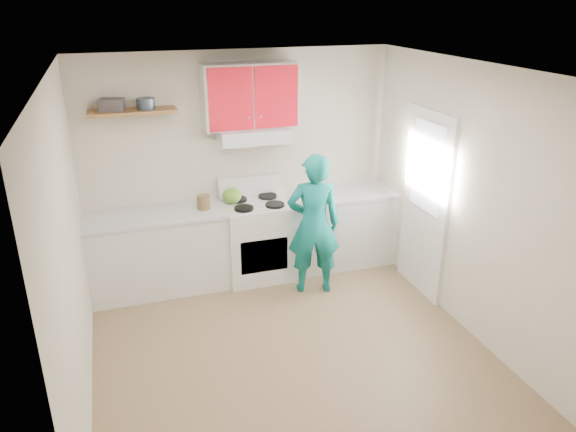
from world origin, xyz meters
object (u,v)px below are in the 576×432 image
object	(u,v)px
kettle	(232,196)
crock	(204,203)
stove	(257,240)
person	(314,224)
tin	(146,104)

from	to	relation	value
kettle	crock	size ratio (longest dim) A/B	1.21
stove	crock	bearing A→B (deg)	179.27
stove	kettle	xyz separation A→B (m)	(-0.26, 0.09, 0.55)
stove	kettle	size ratio (longest dim) A/B	4.27
person	stove	bearing A→B (deg)	-33.42
stove	crock	world-z (taller)	crock
tin	crock	size ratio (longest dim) A/B	1.06
tin	crock	distance (m)	1.23
crock	stove	bearing A→B (deg)	-0.73
person	crock	bearing A→B (deg)	-12.97
kettle	person	xyz separation A→B (m)	(0.77, -0.62, -0.21)
tin	stove	bearing A→B (deg)	-8.37
stove	person	world-z (taller)	person
tin	person	distance (m)	2.19
tin	crock	xyz separation A→B (m)	(0.51, -0.16, -1.11)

